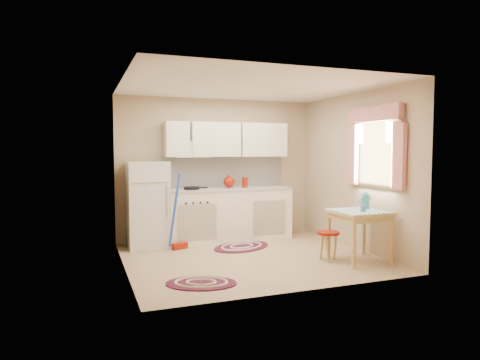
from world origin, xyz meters
The scene contains 14 objects.
room_shell centered at (0.16, 0.24, 1.60)m, with size 3.64×3.60×2.52m.
fridge centered at (-1.31, 1.25, 0.70)m, with size 0.65×0.60×1.40m, color silver.
broom centered at (-0.86, 0.90, 0.60)m, with size 0.28×0.12×1.20m, color #1B45AD, non-canonical shape.
base_cabinets centered at (0.08, 1.30, 0.44)m, with size 2.25×0.60×0.88m, color white.
countertop centered at (0.08, 1.30, 0.90)m, with size 2.27×0.62×0.04m, color #B8B4AE.
frying_pan centered at (-0.57, 1.25, 0.94)m, with size 0.27×0.27×0.05m, color black.
red_kettle centered at (0.11, 1.30, 1.03)m, with size 0.22×0.20×0.22m, color maroon, non-canonical shape.
red_canister centered at (0.41, 1.30, 1.00)m, with size 0.10×0.10×0.16m, color maroon.
table centered at (1.38, -0.72, 0.36)m, with size 0.72×0.72×0.72m, color tan.
stool centered at (0.97, -0.55, 0.21)m, with size 0.32×0.32×0.42m, color maroon.
coffee_pot centered at (1.57, -0.60, 0.86)m, with size 0.14×0.12×0.28m, color teal, non-canonical shape.
mug centered at (1.36, -0.82, 0.77)m, with size 0.07×0.07×0.10m, color teal.
rug_center centered at (0.11, 0.68, 0.01)m, with size 1.03×0.69×0.02m, color maroon, non-canonical shape.
rug_left centered at (-1.02, -0.95, 0.01)m, with size 0.85×0.56×0.02m, color maroon, non-canonical shape.
Camera 1 is at (-2.32, -5.77, 1.58)m, focal length 32.00 mm.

